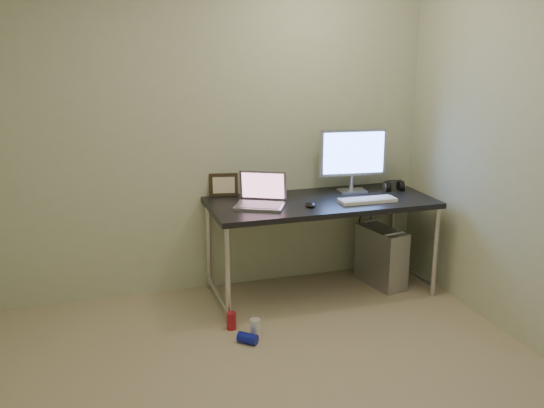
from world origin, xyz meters
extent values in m
plane|color=tan|center=(0.00, 0.00, 0.00)|extent=(3.50, 3.50, 0.00)
cube|color=beige|center=(0.00, 1.75, 1.25)|extent=(3.50, 0.02, 2.50)
cube|color=black|center=(0.78, 1.38, 0.73)|extent=(1.70, 0.75, 0.04)
cylinder|color=silver|center=(-0.03, 1.04, 0.35)|extent=(0.04, 0.04, 0.71)
cylinder|color=silver|center=(-0.03, 1.71, 0.35)|extent=(0.04, 0.04, 0.71)
cylinder|color=silver|center=(1.59, 1.04, 0.35)|extent=(0.04, 0.04, 0.71)
cylinder|color=silver|center=(1.59, 1.71, 0.35)|extent=(0.04, 0.04, 0.71)
cylinder|color=silver|center=(-0.03, 1.38, 0.08)|extent=(0.04, 0.67, 0.04)
cylinder|color=silver|center=(1.59, 1.38, 0.08)|extent=(0.04, 0.67, 0.04)
cube|color=#AFAFB3|center=(1.31, 1.38, 0.24)|extent=(0.28, 0.48, 0.47)
cylinder|color=silver|center=(1.31, 1.19, 0.49)|extent=(0.17, 0.06, 0.02)
cylinder|color=silver|center=(1.31, 1.56, 0.49)|extent=(0.17, 0.06, 0.02)
cylinder|color=black|center=(1.26, 1.70, 0.40)|extent=(0.01, 0.16, 0.69)
cylinder|color=black|center=(1.35, 1.68, 0.38)|extent=(0.02, 0.11, 0.71)
cylinder|color=#B01C27|center=(-0.03, 0.96, 0.06)|extent=(0.08, 0.08, 0.12)
cylinder|color=white|center=(0.09, 0.80, 0.07)|extent=(0.09, 0.09, 0.13)
cylinder|color=#111AA0|center=(0.02, 0.73, 0.04)|extent=(0.14, 0.14, 0.07)
cube|color=silver|center=(0.28, 1.32, 0.76)|extent=(0.42, 0.38, 0.02)
cube|color=gray|center=(0.28, 1.32, 0.77)|extent=(0.37, 0.32, 0.00)
cube|color=gray|center=(0.34, 1.44, 0.88)|extent=(0.33, 0.20, 0.22)
cube|color=#7B4D5F|center=(0.34, 1.43, 0.88)|extent=(0.30, 0.18, 0.19)
cube|color=silver|center=(1.11, 1.54, 0.76)|extent=(0.23, 0.18, 0.02)
cylinder|color=silver|center=(1.11, 1.56, 0.82)|extent=(0.04, 0.04, 0.12)
cube|color=silver|center=(1.11, 1.55, 1.07)|extent=(0.54, 0.10, 0.37)
cube|color=#4A76EC|center=(1.11, 1.53, 1.07)|extent=(0.48, 0.06, 0.32)
cube|color=white|center=(1.09, 1.22, 0.76)|extent=(0.44, 0.15, 0.03)
ellipsoid|color=black|center=(1.32, 1.28, 0.77)|extent=(0.09, 0.13, 0.04)
ellipsoid|color=black|center=(0.64, 1.23, 0.77)|extent=(0.10, 0.13, 0.04)
cylinder|color=black|center=(1.40, 1.49, 0.78)|extent=(0.05, 0.10, 0.10)
cylinder|color=black|center=(1.51, 1.49, 0.78)|extent=(0.05, 0.10, 0.10)
cube|color=black|center=(1.46, 1.49, 0.83)|extent=(0.13, 0.03, 0.01)
cube|color=black|center=(0.10, 1.72, 0.84)|extent=(0.23, 0.11, 0.18)
cylinder|color=silver|center=(0.34, 1.64, 0.79)|extent=(0.01, 0.01, 0.09)
cylinder|color=white|center=(0.34, 1.64, 0.85)|extent=(0.04, 0.03, 0.04)
camera|label=1|loc=(-0.90, -2.74, 1.93)|focal=40.00mm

